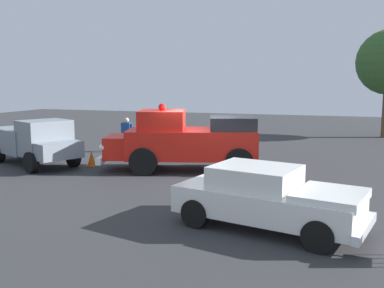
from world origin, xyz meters
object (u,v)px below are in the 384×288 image
lawn_chair_near_truck (168,143)px  traffic_cone (92,158)px  classic_hot_rod (268,197)px  spectator_seated (168,141)px  vintage_fire_truck (186,140)px  parked_pickup (35,141)px  spectator_standing (127,132)px

lawn_chair_near_truck → traffic_cone: 3.97m
classic_hot_rod → spectator_seated: bearing=-145.5°
vintage_fire_truck → parked_pickup: size_ratio=1.24×
vintage_fire_truck → parked_pickup: (0.89, -6.30, -0.21)m
spectator_standing → traffic_cone: spectator_standing is taller
vintage_fire_truck → spectator_standing: (-3.29, -4.21, -0.23)m
spectator_standing → vintage_fire_truck: bearing=52.0°
parked_pickup → spectator_standing: bearing=153.4°
vintage_fire_truck → classic_hot_rod: size_ratio=1.35×
vintage_fire_truck → classic_hot_rod: bearing=35.2°
vintage_fire_truck → spectator_seated: vintage_fire_truck is taller
vintage_fire_truck → lawn_chair_near_truck: 3.61m
classic_hot_rod → spectator_standing: spectator_standing is taller
vintage_fire_truck → traffic_cone: vintage_fire_truck is taller
vintage_fire_truck → spectator_standing: vintage_fire_truck is taller
traffic_cone → spectator_standing: bearing=-176.0°
classic_hot_rod → spectator_standing: (-9.03, -8.25, 0.22)m
classic_hot_rod → traffic_cone: classic_hot_rod is taller
lawn_chair_near_truck → spectator_standing: 2.34m
parked_pickup → spectator_seated: (-3.75, 4.42, -0.29)m
vintage_fire_truck → traffic_cone: bearing=-84.2°
lawn_chair_near_truck → spectator_seated: spectator_seated is taller
vintage_fire_truck → spectator_standing: 5.34m
spectator_standing → lawn_chair_near_truck: bearing=82.8°
spectator_seated → spectator_standing: (-0.42, -2.32, 0.27)m
vintage_fire_truck → spectator_seated: 3.47m
spectator_seated → classic_hot_rod: bearing=34.5°
parked_pickup → traffic_cone: size_ratio=8.03×
traffic_cone → vintage_fire_truck: bearing=95.8°
classic_hot_rod → spectator_standing: 12.24m
vintage_fire_truck → lawn_chair_near_truck: vintage_fire_truck is taller
classic_hot_rod → parked_pickup: 11.43m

